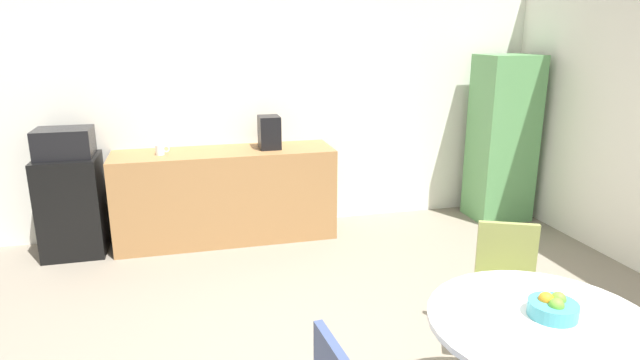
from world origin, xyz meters
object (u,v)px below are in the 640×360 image
Objects in this scene: mini_fridge at (72,205)px; chair_olive at (507,273)px; microwave at (64,143)px; fruit_bowl at (553,307)px; round_table at (539,347)px; mug_white at (160,150)px; locker_cabinet at (502,139)px; coffee_maker at (269,132)px.

mini_fridge reaches higher than chair_olive.
microwave is 2.11× the size of fruit_bowl.
chair_olive is (3.00, -2.38, 0.06)m from mini_fridge.
fruit_bowl is at bearing 15.85° from round_table.
mug_white reaches higher than round_table.
round_table is (2.60, -3.23, 0.13)m from mini_fridge.
fruit_bowl is at bearing -118.88° from locker_cabinet.
locker_cabinet is 5.56× the size of coffee_maker.
coffee_maker is at bearing 0.00° from mini_fridge.
coffee_maker is (-0.81, 3.22, 0.28)m from fruit_bowl.
coffee_maker reaches higher than fruit_bowl.
mug_white is (-1.78, 3.20, 0.36)m from round_table.
round_table is 3.35m from coffee_maker.
microwave reaches higher than chair_olive.
coffee_maker is at bearing 103.00° from round_table.
chair_olive is at bearing -121.32° from locker_cabinet.
mini_fridge is 0.52× the size of locker_cabinet.
locker_cabinet is at bearing -1.31° from microwave.
round_table is 3.28× the size of coffee_maker.
locker_cabinet reaches higher than microwave.
mini_fridge is at bearing 129.64° from fruit_bowl.
mini_fridge reaches higher than fruit_bowl.
coffee_maker reaches higher than chair_olive.
chair_olive reaches higher than round_table.
fruit_bowl is 3.68m from mug_white.
locker_cabinet is at bearing -1.31° from mini_fridge.
locker_cabinet reaches higher than round_table.
microwave is at bearing 177.85° from mug_white.
fruit_bowl is at bearing -50.36° from mini_fridge.
mini_fridge is at bearing 177.85° from mug_white.
microwave is (-0.00, 0.00, 0.59)m from mini_fridge.
chair_olive is (3.00, -2.38, -0.53)m from microwave.
round_table is at bearing -77.00° from coffee_maker.
coffee_maker reaches higher than microwave.
mini_fridge is at bearing 128.82° from round_table.
coffee_maker is at bearing 115.65° from chair_olive.
mug_white is 1.04m from coffee_maker.
mini_fridge is 4.19m from fruit_bowl.
coffee_maker is (-0.75, 3.23, 0.47)m from round_table.
chair_olive is at bearing -47.17° from mug_white.
locker_cabinet is 13.80× the size of mug_white.
mini_fridge reaches higher than round_table.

